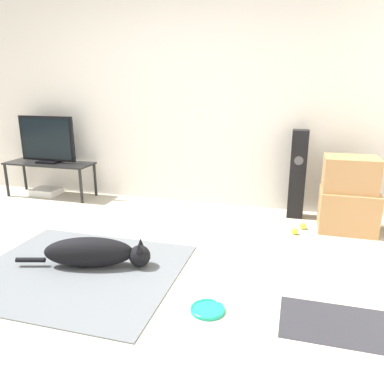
% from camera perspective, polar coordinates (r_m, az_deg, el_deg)
% --- Properties ---
extents(ground_plane, '(12.00, 12.00, 0.00)m').
position_cam_1_polar(ground_plane, '(3.13, -16.76, -12.02)').
color(ground_plane, '#BCB29E').
extents(wall_back, '(8.00, 0.06, 2.55)m').
position_cam_1_polar(wall_back, '(4.67, -3.99, 14.09)').
color(wall_back, silver).
rests_on(wall_back, ground_plane).
extents(area_rug, '(1.59, 1.38, 0.01)m').
position_cam_1_polar(area_rug, '(3.19, -16.96, -11.38)').
color(area_rug, slate).
rests_on(area_rug, ground_plane).
extents(dog, '(1.06, 0.40, 0.25)m').
position_cam_1_polar(dog, '(3.16, -14.56, -8.93)').
color(dog, black).
rests_on(dog, area_rug).
extents(frisbee, '(0.23, 0.23, 0.03)m').
position_cam_1_polar(frisbee, '(2.59, 2.39, -17.43)').
color(frisbee, '#199E7A').
rests_on(frisbee, ground_plane).
extents(cardboard_box_lower, '(0.55, 0.42, 0.41)m').
position_cam_1_polar(cardboard_box_lower, '(4.10, 22.62, -2.66)').
color(cardboard_box_lower, '#A87A4C').
rests_on(cardboard_box_lower, ground_plane).
extents(cardboard_box_upper, '(0.50, 0.39, 0.34)m').
position_cam_1_polar(cardboard_box_upper, '(4.02, 22.96, 2.55)').
color(cardboard_box_upper, '#A87A4C').
rests_on(cardboard_box_upper, cardboard_box_lower).
extents(floor_speaker, '(0.17, 0.17, 0.97)m').
position_cam_1_polar(floor_speaker, '(4.26, 15.79, 2.60)').
color(floor_speaker, black).
rests_on(floor_speaker, ground_plane).
extents(tv_stand, '(1.16, 0.40, 0.45)m').
position_cam_1_polar(tv_stand, '(5.25, -20.88, 3.64)').
color(tv_stand, black).
rests_on(tv_stand, ground_plane).
extents(tv, '(0.77, 0.20, 0.60)m').
position_cam_1_polar(tv, '(5.19, -21.24, 7.38)').
color(tv, black).
rests_on(tv, tv_stand).
extents(tennis_ball_by_boxes, '(0.07, 0.07, 0.07)m').
position_cam_1_polar(tennis_ball_by_boxes, '(4.03, 16.56, -4.99)').
color(tennis_ball_by_boxes, '#C6E033').
rests_on(tennis_ball_by_boxes, ground_plane).
extents(tennis_ball_near_speaker, '(0.07, 0.07, 0.07)m').
position_cam_1_polar(tennis_ball_near_speaker, '(3.87, 15.37, -5.77)').
color(tennis_ball_near_speaker, '#C6E033').
rests_on(tennis_ball_near_speaker, ground_plane).
extents(game_console, '(0.34, 0.28, 0.08)m').
position_cam_1_polar(game_console, '(5.42, -21.30, 0.07)').
color(game_console, white).
rests_on(game_console, ground_plane).
extents(door_mat, '(0.74, 0.46, 0.01)m').
position_cam_1_polar(door_mat, '(2.64, 21.73, -18.24)').
color(door_mat, '#28282D').
rests_on(door_mat, ground_plane).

